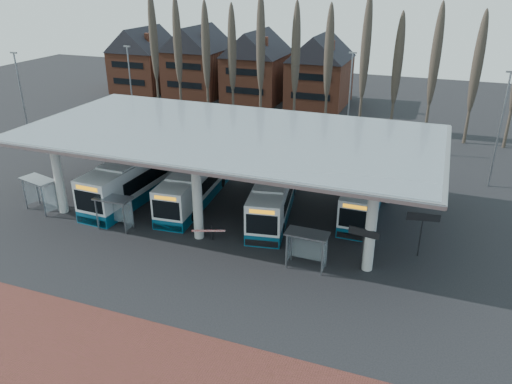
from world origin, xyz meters
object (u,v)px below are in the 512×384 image
at_px(bus_0, 141,175).
at_px(bus_1, 196,184).
at_px(bus_2, 275,194).
at_px(bus_3, 365,192).
at_px(shelter_1, 115,206).
at_px(shelter_2, 307,241).
at_px(shelter_0, 40,187).

distance_m(bus_0, bus_1, 5.07).
relative_size(bus_2, bus_3, 1.07).
distance_m(shelter_1, shelter_2, 14.67).
distance_m(shelter_0, shelter_2, 22.06).
xyz_separation_m(bus_0, bus_1, (5.05, 0.40, -0.21)).
xyz_separation_m(bus_1, bus_3, (13.40, 3.34, -0.04)).
bearing_deg(bus_3, shelter_1, -150.21).
xyz_separation_m(bus_3, shelter_2, (-2.08, -10.08, 0.38)).
distance_m(bus_0, bus_2, 11.84).
bearing_deg(shelter_1, bus_0, 103.07).
relative_size(bus_2, shelter_0, 3.77).
xyz_separation_m(shelter_0, shelter_2, (22.05, -0.82, -0.12)).
height_order(bus_0, shelter_2, bus_0).
bearing_deg(shelter_0, bus_0, 58.28).
relative_size(bus_0, bus_1, 1.13).
relative_size(bus_1, shelter_2, 4.23).
distance_m(shelter_0, shelter_1, 7.40).
relative_size(bus_1, shelter_1, 4.20).
height_order(bus_1, bus_3, bus_1).
distance_m(bus_1, shelter_1, 7.35).
xyz_separation_m(bus_0, shelter_2, (16.37, -6.34, 0.13)).
relative_size(bus_0, bus_2, 1.10).
distance_m(bus_2, bus_3, 7.30).
distance_m(bus_1, bus_2, 6.77).
bearing_deg(shelter_1, bus_3, 28.08).
xyz_separation_m(bus_0, shelter_0, (-5.67, -5.52, 0.25)).
xyz_separation_m(bus_0, shelter_1, (1.70, -6.13, 0.12)).
bearing_deg(shelter_1, shelter_0, 172.83).
bearing_deg(bus_1, shelter_1, -122.19).
height_order(shelter_0, shelter_2, shelter_0).
bearing_deg(shelter_0, shelter_2, 11.92).
xyz_separation_m(shelter_1, shelter_2, (14.67, -0.21, 0.01)).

